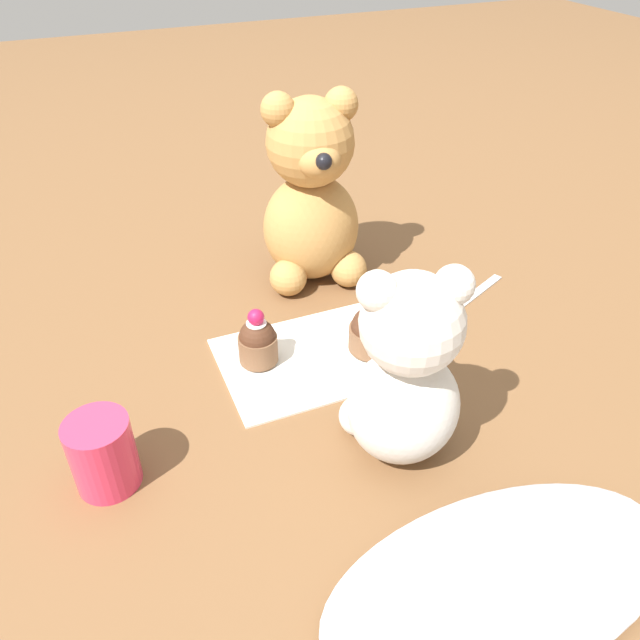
{
  "coord_description": "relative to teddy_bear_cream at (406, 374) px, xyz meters",
  "views": [
    {
      "loc": [
        0.23,
        0.55,
        0.49
      ],
      "look_at": [
        0.0,
        0.0,
        0.06
      ],
      "focal_mm": 35.0,
      "sensor_mm": 36.0,
      "label": 1
    }
  ],
  "objects": [
    {
      "name": "tulle_cloth",
      "position": [
        -0.0,
        0.17,
        -0.09
      ],
      "size": [
        0.32,
        0.16,
        0.03
      ],
      "primitive_type": "ellipsoid",
      "color": "silver",
      "rests_on": "ground_plane"
    },
    {
      "name": "ground_plane",
      "position": [
        0.02,
        -0.17,
        -0.1
      ],
      "size": [
        4.0,
        4.0,
        0.0
      ],
      "primitive_type": "plane",
      "color": "brown"
    },
    {
      "name": "teddy_bear_cream",
      "position": [
        0.0,
        0.0,
        0.0
      ],
      "size": [
        0.13,
        0.13,
        0.22
      ],
      "rotation": [
        0.0,
        0.0,
        -0.26
      ],
      "color": "silver",
      "rests_on": "ground_plane"
    },
    {
      "name": "cupcake_near_tan_bear",
      "position": [
        0.09,
        -0.19,
        -0.07
      ],
      "size": [
        0.05,
        0.05,
        0.07
      ],
      "color": "brown",
      "rests_on": "knitted_placemat"
    },
    {
      "name": "knitted_placemat",
      "position": [
        0.02,
        -0.17,
        -0.1
      ],
      "size": [
        0.24,
        0.17,
        0.01
      ],
      "primitive_type": "cube",
      "color": "silver",
      "rests_on": "ground_plane"
    },
    {
      "name": "juice_glass",
      "position": [
        0.28,
        -0.07,
        -0.06
      ],
      "size": [
        0.06,
        0.06,
        0.08
      ],
      "primitive_type": "cylinder",
      "color": "#DB3356",
      "rests_on": "ground_plane"
    },
    {
      "name": "cupcake_near_cream_bear",
      "position": [
        -0.05,
        -0.15,
        -0.07
      ],
      "size": [
        0.06,
        0.06,
        0.07
      ],
      "color": "brown",
      "rests_on": "knitted_placemat"
    },
    {
      "name": "teaspoon",
      "position": [
        -0.24,
        -0.21,
        -0.1
      ],
      "size": [
        0.12,
        0.06,
        0.01
      ],
      "primitive_type": "cube",
      "rotation": [
        0.0,
        0.0,
        3.57
      ],
      "color": "silver",
      "rests_on": "ground_plane"
    },
    {
      "name": "teddy_bear_tan",
      "position": [
        -0.05,
        -0.35,
        0.02
      ],
      "size": [
        0.15,
        0.14,
        0.27
      ],
      "rotation": [
        0.0,
        0.0,
        3.01
      ],
      "color": "#B78447",
      "rests_on": "ground_plane"
    }
  ]
}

